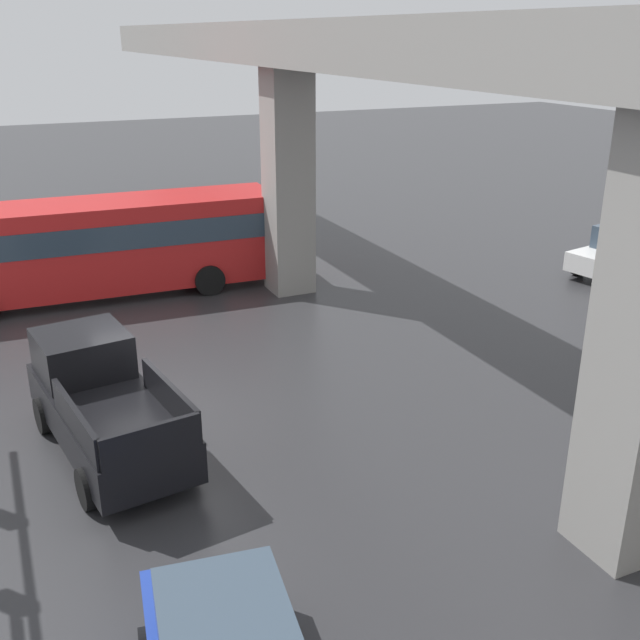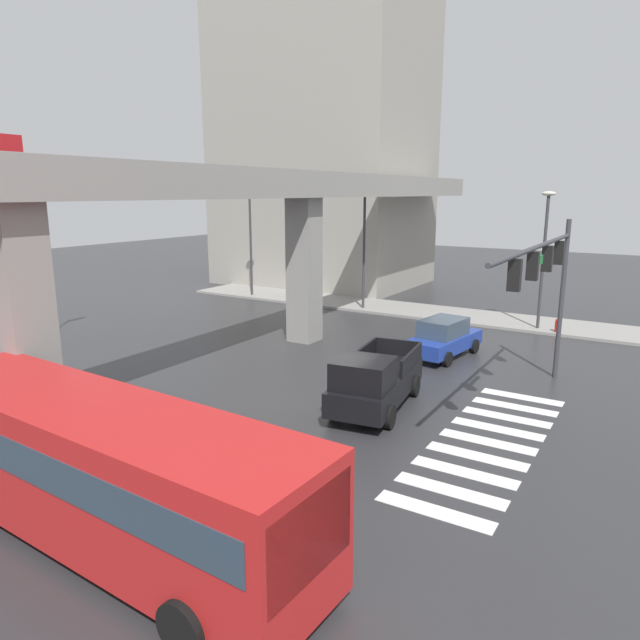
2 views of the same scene
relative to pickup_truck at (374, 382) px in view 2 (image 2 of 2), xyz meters
The scene contains 14 objects.
ground_plane 1.73m from the pickup_truck, 111.62° to the left, with size 120.00×120.00×0.00m, color #2D2D30.
crosswalk_stripes 4.14m from the pickup_truck, 97.45° to the right, with size 9.35×2.80×0.01m.
elevated_overpass 9.28m from the pickup_truck, 94.22° to the left, with size 54.64×2.19×8.14m.
office_building 33.50m from the pickup_truck, 34.73° to the left, with size 10.84×15.03×37.51m, color gray.
sidewalk_east 16.29m from the pickup_truck, 11.77° to the left, with size 4.00×36.00×0.15m, color gray.
pickup_truck is the anchor object (origin of this frame).
city_bus 9.72m from the pickup_truck, behind, with size 3.11×10.89×2.99m.
sedan_blue 7.46m from the pickup_truck, ahead, with size 4.49×2.38×1.72m.
traffic_signal_mast 6.73m from the pickup_truck, 54.25° to the right, with size 10.89×0.32×6.20m.
street_lamp_near_corner 15.33m from the pickup_truck, ahead, with size 0.44×0.70×7.24m.
street_lamp_mid_block 17.15m from the pickup_truck, 28.61° to the left, with size 0.44×0.70×7.24m.
street_lamp_far_north 22.61m from the pickup_truck, 48.76° to the left, with size 0.44×0.70×7.24m.
fire_hydrant 14.73m from the pickup_truck, 13.37° to the right, with size 0.24×0.24×0.85m.
flagpole 17.14m from the pickup_truck, 98.15° to the left, with size 1.16×0.12×9.72m.
Camera 2 is at (-15.87, -9.27, 7.18)m, focal length 32.04 mm.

